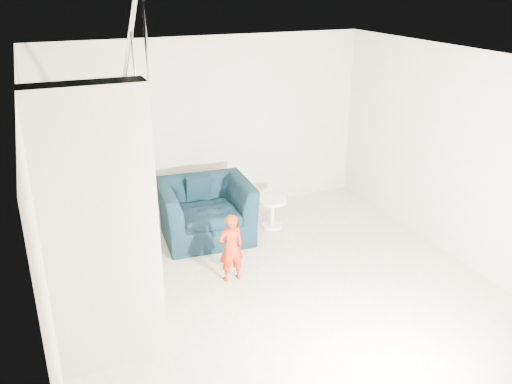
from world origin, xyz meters
TOP-DOWN VIEW (x-y plane):
  - floor at (0.00, 0.00)m, footprint 5.50×5.50m
  - ceiling at (0.00, 0.00)m, footprint 5.50×5.50m
  - back_wall at (0.00, 2.75)m, footprint 5.00×0.00m
  - front_wall at (0.00, -2.75)m, footprint 5.00×0.00m
  - left_wall at (-2.50, 0.00)m, footprint 0.00×5.50m
  - right_wall at (2.50, 0.00)m, footprint 0.00×5.50m
  - armchair at (-0.36, 1.84)m, footprint 1.34×1.20m
  - toddler at (-0.43, 0.60)m, footprint 0.33×0.22m
  - side_table at (0.65, 1.79)m, footprint 0.44×0.44m
  - staircase at (-2.00, 0.55)m, footprint 1.02×3.03m
  - cushion at (-0.36, 2.15)m, footprint 0.36×0.17m
  - throw at (-0.91, 1.78)m, footprint 0.05×0.46m
  - phone at (-0.35, 0.58)m, footprint 0.03×0.05m

SIDE VIEW (x-z plane):
  - floor at x=0.00m, z-range 0.00..0.00m
  - side_table at x=0.65m, z-range 0.08..0.52m
  - armchair at x=-0.36m, z-range 0.00..0.82m
  - toddler at x=-0.43m, z-range 0.00..0.87m
  - throw at x=-0.91m, z-range 0.26..0.78m
  - cushion at x=-0.36m, z-range 0.47..0.83m
  - phone at x=-0.35m, z-range 0.71..0.81m
  - staircase at x=-2.00m, z-range -0.86..2.76m
  - left_wall at x=-2.50m, z-range -1.40..4.10m
  - right_wall at x=2.50m, z-range -1.40..4.10m
  - back_wall at x=0.00m, z-range -1.15..3.85m
  - front_wall at x=0.00m, z-range -1.15..3.85m
  - ceiling at x=0.00m, z-range 2.70..2.70m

